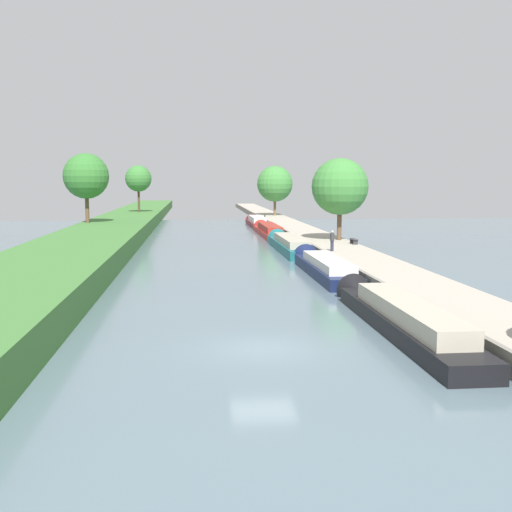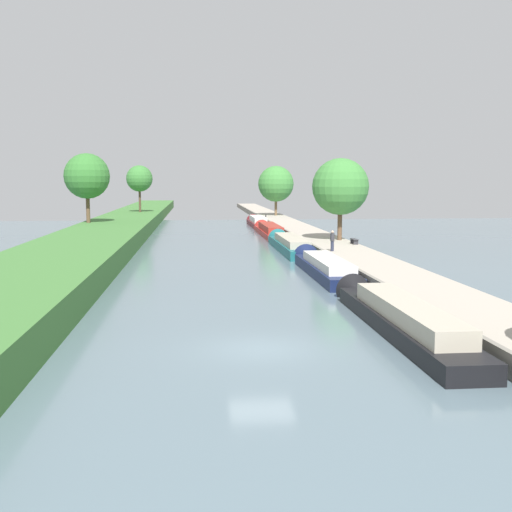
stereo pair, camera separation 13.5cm
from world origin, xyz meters
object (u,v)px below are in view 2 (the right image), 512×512
at_px(narrowboat_black, 397,316).
at_px(person_walking, 332,240).
at_px(narrowboat_teal, 289,244).
at_px(park_bench, 354,240).
at_px(narrowboat_red, 269,230).
at_px(mooring_bollard_far, 266,216).
at_px(narrowboat_navy, 323,266).
at_px(narrowboat_maroon, 257,222).

bearing_deg(narrowboat_black, person_walking, 84.53).
relative_size(narrowboat_teal, park_bench, 10.55).
xyz_separation_m(narrowboat_red, mooring_bollard_far, (1.97, 20.75, 0.51)).
xyz_separation_m(narrowboat_teal, mooring_bollard_far, (2.05, 37.38, 0.48)).
bearing_deg(person_walking, park_bench, 59.19).
bearing_deg(narrowboat_red, park_bench, -74.63).
bearing_deg(narrowboat_navy, park_bench, 65.99).
bearing_deg(narrowboat_black, mooring_bollard_far, 88.36).
xyz_separation_m(narrowboat_maroon, mooring_bollard_far, (1.89, 5.50, 0.49)).
bearing_deg(mooring_bollard_far, narrowboat_black, -91.64).
xyz_separation_m(narrowboat_teal, park_bench, (5.45, -2.93, 0.60)).
height_order(narrowboat_black, narrowboat_maroon, narrowboat_black).
relative_size(narrowboat_black, mooring_bollard_far, 34.43).
bearing_deg(park_bench, narrowboat_maroon, 98.64).
relative_size(narrowboat_black, park_bench, 10.33).
bearing_deg(mooring_bollard_far, narrowboat_navy, -92.04).
relative_size(narrowboat_navy, narrowboat_teal, 0.89).
bearing_deg(narrowboat_red, mooring_bollard_far, 84.58).
distance_m(narrowboat_teal, person_walking, 8.64).
distance_m(narrowboat_maroon, person_walking, 40.21).
xyz_separation_m(narrowboat_teal, person_walking, (2.28, -8.26, 1.13)).
distance_m(narrowboat_navy, person_walking, 6.92).
bearing_deg(narrowboat_teal, narrowboat_navy, -89.26).
height_order(narrowboat_red, park_bench, narrowboat_red).
height_order(person_walking, park_bench, person_walking).
height_order(narrowboat_navy, mooring_bollard_far, narrowboat_navy).
bearing_deg(narrowboat_black, narrowboat_red, 90.01).
bearing_deg(person_walking, narrowboat_teal, 105.42).
distance_m(narrowboat_navy, mooring_bollard_far, 52.16).
relative_size(narrowboat_teal, person_walking, 9.54).
bearing_deg(person_walking, narrowboat_black, -95.47).
distance_m(mooring_bollard_far, park_bench, 40.45).
height_order(person_walking, mooring_bollard_far, person_walking).
height_order(narrowboat_maroon, person_walking, person_walking).
relative_size(narrowboat_black, narrowboat_teal, 0.98).
height_order(narrowboat_teal, narrowboat_red, narrowboat_teal).
height_order(narrowboat_red, narrowboat_maroon, narrowboat_maroon).
relative_size(narrowboat_navy, narrowboat_red, 0.85).
height_order(narrowboat_black, narrowboat_navy, narrowboat_black).
xyz_separation_m(narrowboat_maroon, park_bench, (5.29, -34.81, 0.61)).
distance_m(narrowboat_navy, narrowboat_maroon, 46.63).
distance_m(person_walking, mooring_bollard_far, 45.64).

